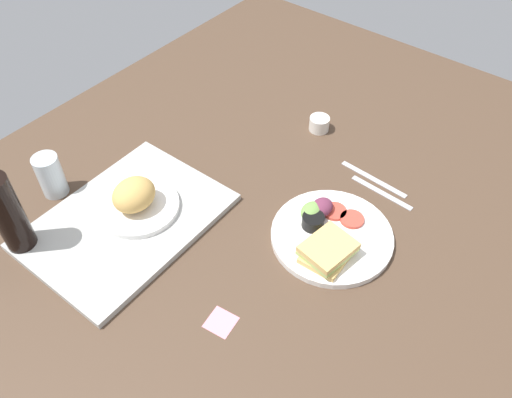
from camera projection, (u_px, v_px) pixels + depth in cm
name	position (u px, v px, depth cm)	size (l,w,h in cm)	color
ground_plane	(261.00, 225.00, 123.29)	(190.00, 150.00, 3.00)	#4C3828
serving_tray	(126.00, 221.00, 121.14)	(45.00, 33.00, 1.60)	#B2B2AD
bread_plate_near	(136.00, 200.00, 120.44)	(19.37, 19.37, 8.61)	white
plate_with_salad	(329.00, 234.00, 117.18)	(27.98, 27.98, 5.40)	white
drinking_glass	(51.00, 175.00, 124.87)	(6.19, 6.19, 11.16)	silver
soda_bottle	(9.00, 216.00, 109.07)	(6.40, 6.40, 21.35)	black
espresso_cup	(319.00, 124.00, 144.30)	(5.60, 5.60, 4.00)	silver
fork	(382.00, 192.00, 128.34)	(17.00, 1.40, 0.50)	#B7B7BC
knife	(374.00, 179.00, 131.66)	(19.00, 1.40, 0.50)	#B7B7BC
sticky_note	(221.00, 322.00, 103.66)	(5.60, 5.60, 0.12)	pink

